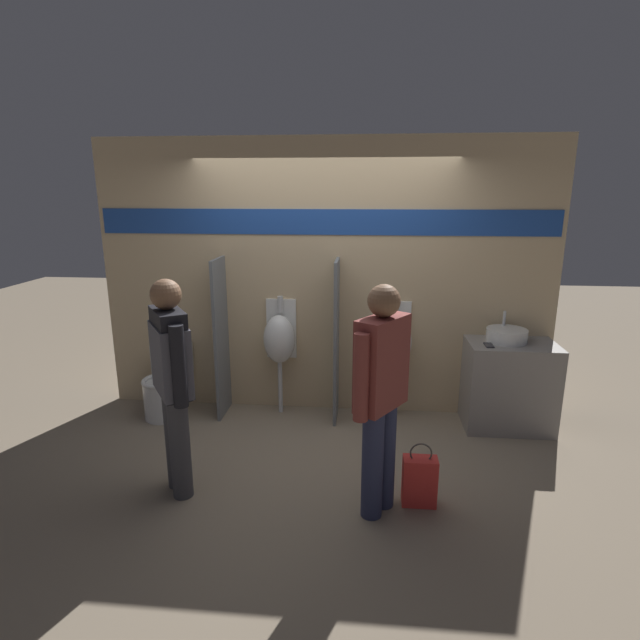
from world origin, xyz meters
TOP-DOWN VIEW (x-y plane):
  - ground_plane at (0.00, 0.00)m, footprint 16.00×16.00m
  - display_wall at (0.00, 0.60)m, footprint 4.47×0.07m
  - sink_counter at (1.78, 0.31)m, footprint 0.81×0.52m
  - sink_basin at (1.73, 0.36)m, footprint 0.37×0.37m
  - cell_phone at (1.54, 0.21)m, footprint 0.07×0.14m
  - divider_near_counter at (-1.00, 0.36)m, footprint 0.03×0.43m
  - divider_mid at (0.14, 0.36)m, footprint 0.03×0.43m
  - urinal_near_counter at (-0.43, 0.44)m, footprint 0.32×0.28m
  - urinal_far at (0.71, 0.44)m, footprint 0.32×0.28m
  - toilet at (-1.57, 0.26)m, footprint 0.40×0.56m
  - person_in_vest at (-0.95, -1.01)m, footprint 0.41×0.49m
  - person_with_lanyard at (0.53, -1.12)m, footprint 0.38×0.49m
  - shopping_bag at (0.83, -1.02)m, footprint 0.24×0.13m

SIDE VIEW (x-z plane):
  - ground_plane at x=0.00m, z-range 0.00..0.00m
  - shopping_bag at x=0.83m, z-range -0.05..0.43m
  - toilet at x=-1.57m, z-range -0.13..0.70m
  - sink_counter at x=1.78m, z-range 0.00..0.84m
  - urinal_near_counter at x=-0.43m, z-range 0.18..1.37m
  - urinal_far at x=0.71m, z-range 0.18..1.37m
  - divider_near_counter at x=-1.00m, z-range 0.00..1.58m
  - divider_mid at x=0.14m, z-range 0.00..1.58m
  - cell_phone at x=1.54m, z-range 0.84..0.85m
  - sink_basin at x=1.73m, z-range 0.77..1.03m
  - person_with_lanyard at x=0.53m, z-range 0.08..1.71m
  - person_in_vest at x=-0.95m, z-range 0.13..1.75m
  - display_wall at x=0.00m, z-range 0.01..2.71m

